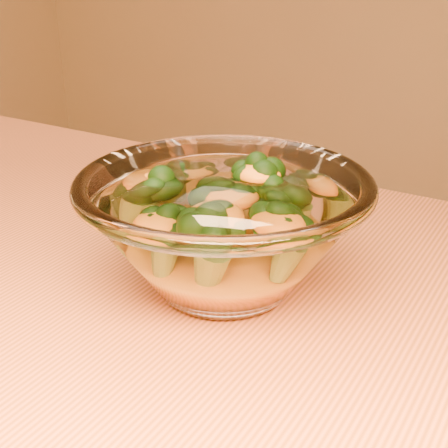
% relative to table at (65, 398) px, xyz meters
% --- Properties ---
extents(table, '(1.20, 0.80, 0.75)m').
position_rel_table_xyz_m(table, '(0.00, 0.00, 0.00)').
color(table, '#D76F40').
rests_on(table, ground).
extents(glass_bowl, '(0.24, 0.24, 0.11)m').
position_rel_table_xyz_m(glass_bowl, '(0.11, 0.09, 0.16)').
color(glass_bowl, white).
rests_on(glass_bowl, table).
extents(cheese_sauce, '(0.13, 0.13, 0.04)m').
position_rel_table_xyz_m(cheese_sauce, '(0.11, 0.09, 0.13)').
color(cheese_sauce, orange).
rests_on(cheese_sauce, glass_bowl).
extents(broccoli_heap, '(0.17, 0.17, 0.08)m').
position_rel_table_xyz_m(broccoli_heap, '(0.11, 0.10, 0.17)').
color(broccoli_heap, black).
rests_on(broccoli_heap, cheese_sauce).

